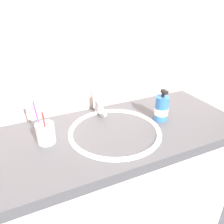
# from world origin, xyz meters

# --- Properties ---
(tiled_wall_back) EXTENTS (2.49, 0.04, 2.40)m
(tiled_wall_back) POSITION_xyz_m (0.00, 0.31, 1.20)
(tiled_wall_back) COLOR beige
(tiled_wall_back) RESTS_ON ground
(vanity_counter) EXTENTS (1.29, 0.53, 0.89)m
(vanity_counter) POSITION_xyz_m (0.00, 0.00, 0.45)
(vanity_counter) COLOR silver
(vanity_counter) RESTS_ON ground
(sink_basin) EXTENTS (0.44, 0.44, 0.11)m
(sink_basin) POSITION_xyz_m (0.01, -0.01, 0.86)
(sink_basin) COLOR white
(sink_basin) RESTS_ON vanity_counter
(faucet) EXTENTS (0.02, 0.16, 0.11)m
(faucet) POSITION_xyz_m (0.01, 0.20, 0.95)
(faucet) COLOR silver
(faucet) RESTS_ON sink_basin
(toothbrush_cup) EXTENTS (0.08, 0.08, 0.09)m
(toothbrush_cup) POSITION_xyz_m (-0.29, 0.04, 0.94)
(toothbrush_cup) COLOR white
(toothbrush_cup) RESTS_ON vanity_counter
(toothbrush_red) EXTENTS (0.02, 0.03, 0.19)m
(toothbrush_red) POSITION_xyz_m (-0.29, 0.02, 1.00)
(toothbrush_red) COLOR red
(toothbrush_red) RESTS_ON toothbrush_cup
(toothbrush_purple) EXTENTS (0.03, 0.02, 0.21)m
(toothbrush_purple) POSITION_xyz_m (-0.31, 0.07, 1.02)
(toothbrush_purple) COLOR purple
(toothbrush_purple) RESTS_ON toothbrush_cup
(soap_dispenser) EXTENTS (0.07, 0.07, 0.17)m
(soap_dispenser) POSITION_xyz_m (0.27, 0.00, 0.96)
(soap_dispenser) COLOR #3372BF
(soap_dispenser) RESTS_ON vanity_counter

